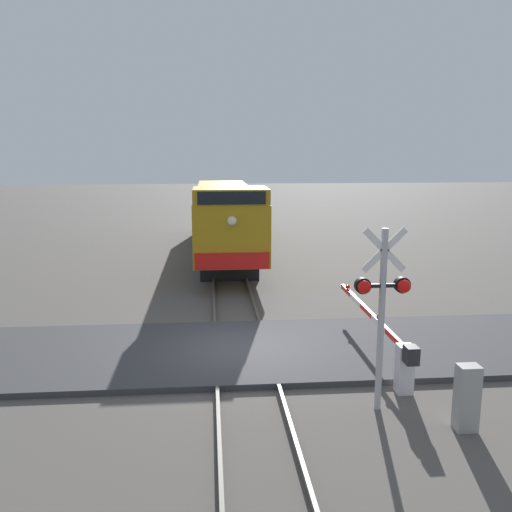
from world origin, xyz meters
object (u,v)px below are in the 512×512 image
object	(u,v)px
locomotive	(225,215)
crossing_gate	(392,346)
crossing_signal	(382,299)
utility_cabinet	(467,398)

from	to	relation	value
locomotive	crossing_gate	size ratio (longest dim) A/B	2.85
crossing_gate	locomotive	bearing A→B (deg)	102.07
locomotive	crossing_gate	distance (m)	17.14
locomotive	crossing_signal	bearing A→B (deg)	-81.53
utility_cabinet	crossing_gate	bearing A→B (deg)	103.23
crossing_signal	locomotive	bearing A→B (deg)	98.47
utility_cabinet	locomotive	bearing A→B (deg)	102.23
locomotive	utility_cabinet	bearing A→B (deg)	-77.77
locomotive	crossing_gate	world-z (taller)	locomotive
locomotive	crossing_signal	size ratio (longest dim) A/B	4.61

